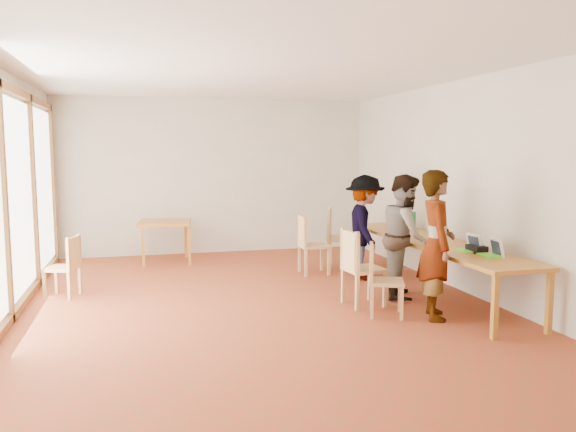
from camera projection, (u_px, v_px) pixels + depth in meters
name	position (u px, v px, depth m)	size (l,w,h in m)	color
ground	(257.00, 305.00, 7.29)	(8.00, 8.00, 0.00)	brown
wall_back	(216.00, 176.00, 10.96)	(6.00, 0.10, 3.00)	beige
wall_front	(394.00, 236.00, 3.28)	(6.00, 0.10, 3.00)	beige
wall_right	(466.00, 186.00, 7.88)	(0.10, 8.00, 3.00)	beige
window_wall	(1.00, 195.00, 6.37)	(0.10, 8.00, 3.00)	white
ceiling	(256.00, 68.00, 6.95)	(6.00, 8.00, 0.04)	white
communal_table	(433.00, 244.00, 7.84)	(0.80, 4.00, 0.75)	#A86F25
side_table	(165.00, 225.00, 10.03)	(0.90, 0.90, 0.75)	#A86F25
chair_near	(379.00, 272.00, 6.80)	(0.53, 0.53, 0.47)	#DEB26F
chair_mid	(357.00, 260.00, 7.20)	(0.51, 0.51, 0.53)	#DEB26F
chair_far	(308.00, 238.00, 9.09)	(0.45, 0.45, 0.51)	#DEB26F
chair_empty	(335.00, 230.00, 9.65)	(0.63, 0.63, 0.55)	#DEB26F
chair_spare	(68.00, 260.00, 7.64)	(0.50, 0.50, 0.45)	#DEB26F
person_near	(436.00, 245.00, 6.65)	(0.65, 0.43, 1.78)	gray
person_mid	(406.00, 236.00, 7.64)	(0.82, 0.64, 1.68)	gray
person_far	(365.00, 227.00, 8.71)	(1.05, 0.61, 1.63)	gray
laptop_near	(493.00, 252.00, 6.64)	(0.25, 0.28, 0.22)	#5DD828
laptop_mid	(471.00, 247.00, 6.98)	(0.26, 0.29, 0.22)	#5DD828
laptop_far	(405.00, 226.00, 9.00)	(0.23, 0.25, 0.18)	#5DD828
yellow_mug	(479.00, 247.00, 7.04)	(0.12, 0.12, 0.10)	yellow
green_bottle	(414.00, 221.00, 8.96)	(0.07, 0.07, 0.28)	#1F6C32
clear_glass	(390.00, 223.00, 9.37)	(0.07, 0.07, 0.09)	silver
condiment_cup	(410.00, 229.00, 8.75)	(0.08, 0.08, 0.06)	white
pink_phone	(495.00, 257.00, 6.58)	(0.05, 0.10, 0.01)	#D84E8B
black_pouch	(477.00, 249.00, 6.90)	(0.16, 0.26, 0.09)	black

